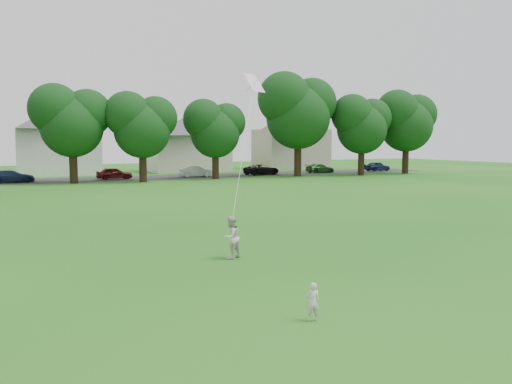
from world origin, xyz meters
name	(u,v)px	position (x,y,z in m)	size (l,w,h in m)	color
ground	(239,288)	(0.00, 0.00, 0.00)	(160.00, 160.00, 0.00)	#185D15
street	(68,180)	(0.00, 42.00, 0.01)	(90.00, 7.00, 0.01)	#2D2D30
toddler	(313,302)	(0.43, -2.87, 0.42)	(0.31, 0.20, 0.85)	silver
older_boy	(231,237)	(1.16, 3.18, 0.71)	(0.69, 0.54, 1.42)	silver
kite	(244,146)	(2.71, 5.46, 3.68)	(2.13, 2.76, 7.66)	white
tree_row	(143,113)	(6.28, 35.92, 6.60)	(80.24, 9.40, 11.86)	black
parked_cars	(124,173)	(5.40, 41.00, 0.61)	(73.27, 2.59, 1.26)	black
house_row	(81,134)	(2.67, 52.00, 4.82)	(77.83, 14.28, 10.38)	silver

